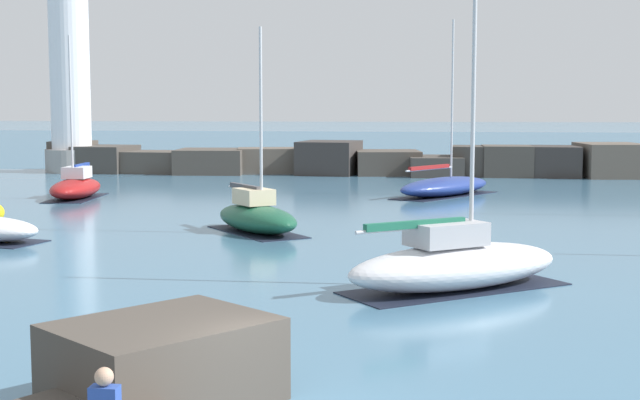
% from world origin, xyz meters
% --- Properties ---
extents(open_sea_beyond, '(400.00, 116.00, 0.01)m').
position_xyz_m(open_sea_beyond, '(0.00, 113.87, 0.00)').
color(open_sea_beyond, '#386684').
rests_on(open_sea_beyond, ground).
extents(breakwater_jetty, '(60.45, 6.43, 2.59)m').
position_xyz_m(breakwater_jetty, '(2.26, 53.59, 1.03)').
color(breakwater_jetty, '#4C443D').
rests_on(breakwater_jetty, ground).
extents(lighthouse, '(4.09, 4.09, 17.76)m').
position_xyz_m(lighthouse, '(-26.25, 52.89, 7.92)').
color(lighthouse, gray).
rests_on(lighthouse, ground).
extents(foreground_rocks, '(20.80, 8.16, 1.44)m').
position_xyz_m(foreground_rocks, '(-2.90, 0.30, 0.55)').
color(foreground_rocks, brown).
rests_on(foreground_rocks, ground).
extents(sailboat_moored_0, '(2.88, 5.98, 8.92)m').
position_xyz_m(sailboat_moored_0, '(-17.82, 33.72, 0.66)').
color(sailboat_moored_0, maroon).
rests_on(sailboat_moored_0, ground).
extents(sailboat_moored_2, '(5.08, 5.60, 8.19)m').
position_xyz_m(sailboat_moored_2, '(-5.07, 21.81, 0.66)').
color(sailboat_moored_2, '#195138').
rests_on(sailboat_moored_2, ground).
extents(sailboat_moored_5, '(6.51, 8.06, 10.00)m').
position_xyz_m(sailboat_moored_5, '(2.55, 37.98, 0.56)').
color(sailboat_moored_5, navy).
rests_on(sailboat_moored_5, ground).
extents(sailboat_moored_6, '(6.94, 6.04, 9.77)m').
position_xyz_m(sailboat_moored_6, '(2.73, 11.44, 0.72)').
color(sailboat_moored_6, white).
rests_on(sailboat_moored_6, ground).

